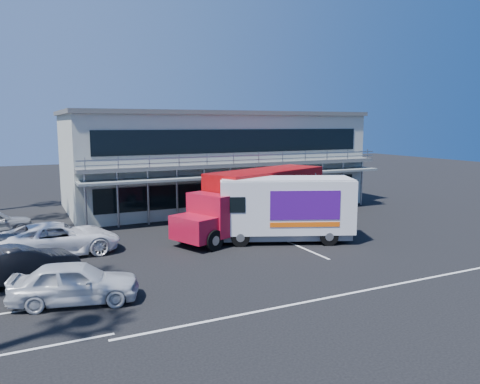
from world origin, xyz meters
name	(u,v)px	position (x,y,z in m)	size (l,w,h in m)	color
ground	(272,254)	(0.00, 0.00, 0.00)	(120.00, 120.00, 0.00)	black
building	(212,158)	(3.00, 14.94, 3.66)	(22.40, 12.00, 7.30)	#A6AA9C
red_truck	(258,198)	(1.75, 4.72, 2.00)	(10.95, 6.35, 3.64)	#A60D26
white_van	(286,208)	(1.99, 2.00, 1.85)	(7.53, 5.05, 3.49)	silver
parked_car_a	(75,282)	(-9.50, -2.43, 0.76)	(1.80, 4.46, 1.52)	silver
parked_car_b	(20,264)	(-11.24, 0.83, 0.75)	(1.59, 4.57, 1.51)	black
parked_car_c	(58,239)	(-9.50, 4.40, 0.81)	(2.70, 5.85, 1.63)	white
parked_car_d	(10,249)	(-11.64, 4.00, 0.66)	(1.85, 4.55, 1.32)	#2C313B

